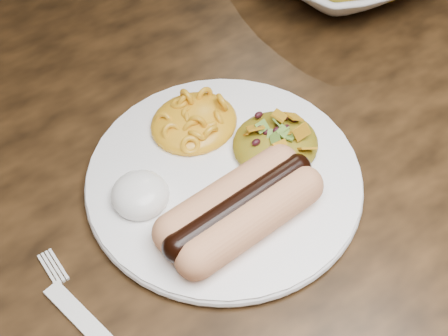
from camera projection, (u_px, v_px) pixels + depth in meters
table at (176, 153)px, 0.73m from camera, size 1.60×0.90×0.75m
plate at (224, 179)px, 0.58m from camera, size 0.34×0.34×0.01m
hotdog at (240, 208)px, 0.53m from camera, size 0.13×0.07×0.04m
mac_and_cheese at (194, 114)px, 0.60m from camera, size 0.10×0.09×0.03m
sour_cream at (139, 190)px, 0.55m from camera, size 0.06×0.06×0.03m
taco_salad at (276, 138)px, 0.58m from camera, size 0.08×0.08×0.04m
fork at (89, 326)px, 0.50m from camera, size 0.05×0.15×0.00m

